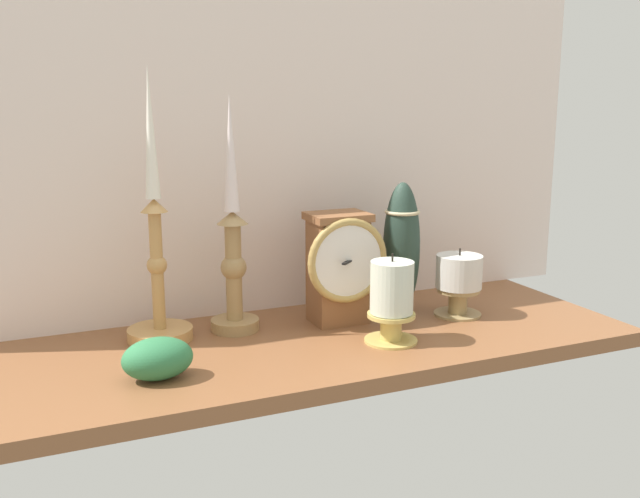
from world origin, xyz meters
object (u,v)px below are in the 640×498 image
(candlestick_tall_left, at_px, (157,262))
(pillar_candle_near_clock, at_px, (459,280))
(candlestick_tall_center, at_px, (233,251))
(mantel_clock, at_px, (340,266))
(tall_ceramic_vase, at_px, (401,248))
(pillar_candle_front, at_px, (392,299))

(candlestick_tall_left, xyz_separation_m, pillar_candle_near_clock, (0.49, -0.08, -0.06))
(candlestick_tall_center, height_order, pillar_candle_near_clock, candlestick_tall_center)
(mantel_clock, distance_m, candlestick_tall_center, 0.17)
(mantel_clock, relative_size, candlestick_tall_left, 0.44)
(candlestick_tall_center, distance_m, pillar_candle_near_clock, 0.38)
(tall_ceramic_vase, bearing_deg, pillar_candle_front, -125.17)
(mantel_clock, height_order, pillar_candle_front, mantel_clock)
(candlestick_tall_left, relative_size, tall_ceramic_vase, 1.82)
(pillar_candle_near_clock, bearing_deg, candlestick_tall_center, 168.64)
(candlestick_tall_left, xyz_separation_m, tall_ceramic_vase, (0.40, -0.03, -0.01))
(mantel_clock, height_order, tall_ceramic_vase, tall_ceramic_vase)
(candlestick_tall_center, relative_size, pillar_candle_front, 2.71)
(candlestick_tall_left, distance_m, tall_ceramic_vase, 0.40)
(candlestick_tall_left, height_order, candlestick_tall_center, candlestick_tall_left)
(candlestick_tall_left, height_order, pillar_candle_front, candlestick_tall_left)
(candlestick_tall_left, bearing_deg, pillar_candle_front, -25.07)
(mantel_clock, bearing_deg, candlestick_tall_center, 168.79)
(candlestick_tall_left, height_order, tall_ceramic_vase, candlestick_tall_left)
(pillar_candle_front, bearing_deg, candlestick_tall_center, 143.72)
(candlestick_tall_left, height_order, pillar_candle_near_clock, candlestick_tall_left)
(mantel_clock, distance_m, pillar_candle_near_clock, 0.21)
(pillar_candle_front, distance_m, pillar_candle_near_clock, 0.18)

